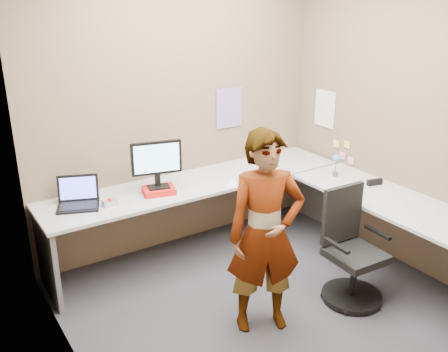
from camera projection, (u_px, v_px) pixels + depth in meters
ground at (259, 298)px, 4.17m from camera, size 3.00×3.00×0.00m
wall_back at (180, 110)px, 4.71m from camera, size 3.00×0.00×3.00m
wall_right at (397, 117)px, 4.45m from camera, size 0.00×2.70×2.70m
wall_left at (59, 184)px, 2.93m from camera, size 0.00×2.70×2.70m
desk at (274, 206)px, 4.49m from camera, size 2.98×2.58×0.73m
paper_ream at (159, 190)px, 4.39m from camera, size 0.31×0.26×0.05m
monitor at (157, 161)px, 4.31m from camera, size 0.43×0.17×0.42m
laptop at (78, 198)px, 4.14m from camera, size 0.41×0.38×0.24m
trackball_mouse at (110, 203)px, 4.15m from camera, size 0.12×0.08×0.07m
origami at (231, 181)px, 4.60m from camera, size 0.10×0.10×0.06m
stapler at (375, 182)px, 4.58m from camera, size 0.16×0.07×0.05m
flower at (336, 162)px, 4.76m from camera, size 0.07×0.07×0.22m
calendar_purple at (229, 108)px, 5.00m from camera, size 0.30×0.01×0.40m
calendar_white at (325, 109)px, 5.19m from camera, size 0.01×0.28×0.38m
sticky_note_a at (347, 145)px, 5.02m from camera, size 0.01×0.07×0.07m
sticky_note_b at (342, 155)px, 5.11m from camera, size 0.01×0.07×0.07m
sticky_note_c at (351, 160)px, 5.02m from camera, size 0.01×0.07×0.07m
sticky_note_d at (336, 144)px, 5.15m from camera, size 0.01×0.07×0.07m
office_chair at (350, 256)px, 4.06m from camera, size 0.49×0.49×0.93m
person at (265, 234)px, 3.59m from camera, size 0.66×0.55×1.55m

